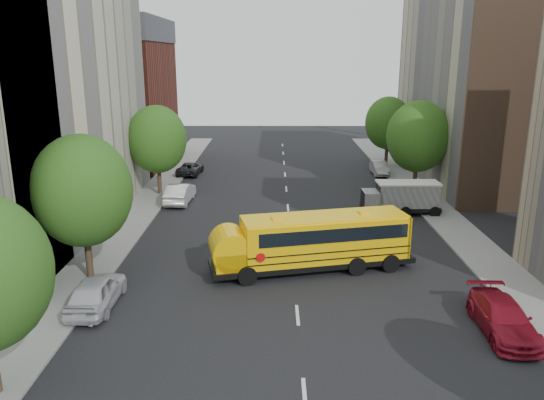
{
  "coord_description": "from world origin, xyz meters",
  "views": [
    {
      "loc": [
        -1.09,
        -30.41,
        11.75
      ],
      "look_at": [
        -1.23,
        2.0,
        2.82
      ],
      "focal_mm": 35.0,
      "sensor_mm": 36.0,
      "label": 1
    }
  ],
  "objects_px": {
    "street_tree_2": "(157,139)",
    "parked_car_0": "(96,292)",
    "street_tree_5": "(388,123)",
    "parked_car_3": "(503,318)",
    "street_tree_4": "(418,137)",
    "street_tree_1": "(82,191)",
    "safari_truck": "(401,197)",
    "school_bus": "(310,240)",
    "parked_car_2": "(190,168)",
    "parked_car_5": "(379,168)",
    "parked_car_1": "(180,193)"
  },
  "relations": [
    {
      "from": "street_tree_2",
      "to": "parked_car_0",
      "type": "height_order",
      "value": "street_tree_2"
    },
    {
      "from": "street_tree_5",
      "to": "parked_car_0",
      "type": "bearing_deg",
      "value": -121.81
    },
    {
      "from": "parked_car_3",
      "to": "street_tree_4",
      "type": "bearing_deg",
      "value": 86.62
    },
    {
      "from": "street_tree_1",
      "to": "safari_truck",
      "type": "relative_size",
      "value": 1.35
    },
    {
      "from": "school_bus",
      "to": "street_tree_4",
      "type": "bearing_deg",
      "value": 45.87
    },
    {
      "from": "school_bus",
      "to": "parked_car_0",
      "type": "height_order",
      "value": "school_bus"
    },
    {
      "from": "school_bus",
      "to": "parked_car_3",
      "type": "xyz_separation_m",
      "value": [
        7.92,
        -6.95,
        -1.09
      ]
    },
    {
      "from": "parked_car_2",
      "to": "street_tree_1",
      "type": "bearing_deg",
      "value": 90.9
    },
    {
      "from": "street_tree_1",
      "to": "safari_truck",
      "type": "xyz_separation_m",
      "value": [
        19.55,
        12.39,
        -3.64
      ]
    },
    {
      "from": "parked_car_2",
      "to": "parked_car_5",
      "type": "xyz_separation_m",
      "value": [
        19.15,
        0.09,
        0.03
      ]
    },
    {
      "from": "street_tree_2",
      "to": "parked_car_5",
      "type": "bearing_deg",
      "value": 21.53
    },
    {
      "from": "safari_truck",
      "to": "parked_car_2",
      "type": "relative_size",
      "value": 1.28
    },
    {
      "from": "parked_car_1",
      "to": "parked_car_0",
      "type": "bearing_deg",
      "value": 90.34
    },
    {
      "from": "street_tree_2",
      "to": "safari_truck",
      "type": "xyz_separation_m",
      "value": [
        19.55,
        -5.61,
        -3.51
      ]
    },
    {
      "from": "safari_truck",
      "to": "parked_car_1",
      "type": "height_order",
      "value": "safari_truck"
    },
    {
      "from": "street_tree_5",
      "to": "parked_car_3",
      "type": "xyz_separation_m",
      "value": [
        -2.15,
        -35.56,
        -3.99
      ]
    },
    {
      "from": "street_tree_2",
      "to": "street_tree_5",
      "type": "xyz_separation_m",
      "value": [
        22.0,
        12.0,
        -0.12
      ]
    },
    {
      "from": "school_bus",
      "to": "parked_car_0",
      "type": "xyz_separation_m",
      "value": [
        -10.53,
        -4.59,
        -1.0
      ]
    },
    {
      "from": "street_tree_5",
      "to": "parked_car_3",
      "type": "distance_m",
      "value": 35.85
    },
    {
      "from": "street_tree_4",
      "to": "street_tree_5",
      "type": "distance_m",
      "value": 12.01
    },
    {
      "from": "parked_car_1",
      "to": "safari_truck",
      "type": "bearing_deg",
      "value": 172.75
    },
    {
      "from": "parked_car_1",
      "to": "parked_car_5",
      "type": "relative_size",
      "value": 1.21
    },
    {
      "from": "street_tree_2",
      "to": "school_bus",
      "type": "bearing_deg",
      "value": -54.32
    },
    {
      "from": "street_tree_2",
      "to": "street_tree_1",
      "type": "bearing_deg",
      "value": -90.0
    },
    {
      "from": "parked_car_5",
      "to": "parked_car_1",
      "type": "bearing_deg",
      "value": -150.51
    },
    {
      "from": "street_tree_4",
      "to": "parked_car_3",
      "type": "distance_m",
      "value": 24.06
    },
    {
      "from": "parked_car_2",
      "to": "parked_car_3",
      "type": "xyz_separation_m",
      "value": [
        18.45,
        -31.58,
        0.08
      ]
    },
    {
      "from": "street_tree_5",
      "to": "street_tree_2",
      "type": "bearing_deg",
      "value": -151.39
    },
    {
      "from": "street_tree_1",
      "to": "school_bus",
      "type": "relative_size",
      "value": 0.67
    },
    {
      "from": "street_tree_5",
      "to": "parked_car_0",
      "type": "relative_size",
      "value": 1.59
    },
    {
      "from": "school_bus",
      "to": "safari_truck",
      "type": "relative_size",
      "value": 2.01
    },
    {
      "from": "parked_car_3",
      "to": "parked_car_2",
      "type": "bearing_deg",
      "value": 122.13
    },
    {
      "from": "street_tree_5",
      "to": "parked_car_0",
      "type": "distance_m",
      "value": 39.27
    },
    {
      "from": "parked_car_1",
      "to": "parked_car_2",
      "type": "height_order",
      "value": "parked_car_1"
    },
    {
      "from": "street_tree_1",
      "to": "parked_car_2",
      "type": "relative_size",
      "value": 1.73
    },
    {
      "from": "parked_car_0",
      "to": "street_tree_2",
      "type": "bearing_deg",
      "value": -85.67
    },
    {
      "from": "parked_car_1",
      "to": "street_tree_2",
      "type": "bearing_deg",
      "value": -46.32
    },
    {
      "from": "street_tree_4",
      "to": "parked_car_2",
      "type": "bearing_deg",
      "value": 158.74
    },
    {
      "from": "parked_car_0",
      "to": "parked_car_3",
      "type": "bearing_deg",
      "value": 173.28
    },
    {
      "from": "parked_car_3",
      "to": "parked_car_5",
      "type": "xyz_separation_m",
      "value": [
        0.7,
        31.67,
        -0.06
      ]
    },
    {
      "from": "school_bus",
      "to": "safari_truck",
      "type": "distance_m",
      "value": 13.39
    },
    {
      "from": "street_tree_5",
      "to": "safari_truck",
      "type": "xyz_separation_m",
      "value": [
        -2.45,
        -17.61,
        -3.39
      ]
    },
    {
      "from": "school_bus",
      "to": "parked_car_5",
      "type": "distance_m",
      "value": 26.2
    },
    {
      "from": "street_tree_4",
      "to": "safari_truck",
      "type": "xyz_separation_m",
      "value": [
        -2.45,
        -5.61,
        -3.76
      ]
    },
    {
      "from": "street_tree_5",
      "to": "parked_car_5",
      "type": "height_order",
      "value": "street_tree_5"
    },
    {
      "from": "safari_truck",
      "to": "parked_car_1",
      "type": "xyz_separation_m",
      "value": [
        -17.35,
        3.07,
        -0.51
      ]
    },
    {
      "from": "parked_car_0",
      "to": "parked_car_5",
      "type": "relative_size",
      "value": 1.17
    },
    {
      "from": "parked_car_1",
      "to": "parked_car_3",
      "type": "relative_size",
      "value": 0.99
    },
    {
      "from": "parked_car_1",
      "to": "parked_car_3",
      "type": "xyz_separation_m",
      "value": [
        17.65,
        -21.02,
        -0.09
      ]
    },
    {
      "from": "street_tree_5",
      "to": "parked_car_0",
      "type": "xyz_separation_m",
      "value": [
        -20.6,
        -33.21,
        -3.9
      ]
    }
  ]
}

